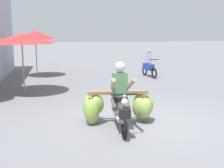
{
  "coord_description": "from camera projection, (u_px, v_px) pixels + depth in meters",
  "views": [
    {
      "loc": [
        -2.0,
        -6.79,
        2.25
      ],
      "look_at": [
        -0.56,
        0.52,
        0.9
      ],
      "focal_mm": 46.28,
      "sensor_mm": 36.0,
      "label": 1
    }
  ],
  "objects": [
    {
      "name": "ground_plane",
      "position": [
        138.0,
        122.0,
        7.33
      ],
      "size": [
        120.0,
        120.0,
        0.0
      ],
      "primitive_type": "plane",
      "color": "slate"
    },
    {
      "name": "motorbike_main_loaded",
      "position": [
        118.0,
        104.0,
        7.06
      ],
      "size": [
        1.8,
        1.88,
        1.58
      ],
      "color": "black",
      "rests_on": "ground"
    },
    {
      "name": "motorbike_distant_ahead_left",
      "position": [
        149.0,
        66.0,
        14.63
      ],
      "size": [
        0.5,
        1.62,
        1.4
      ],
      "color": "black",
      "rests_on": "ground"
    },
    {
      "name": "market_umbrella_near_shop",
      "position": [
        35.0,
        35.0,
        14.44
      ],
      "size": [
        2.03,
        2.03,
        2.34
      ],
      "color": "#99999E",
      "rests_on": "ground"
    },
    {
      "name": "market_umbrella_further_along",
      "position": [
        22.0,
        38.0,
        10.32
      ],
      "size": [
        2.4,
        2.4,
        2.2
      ],
      "color": "#99999E",
      "rests_on": "ground"
    }
  ]
}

